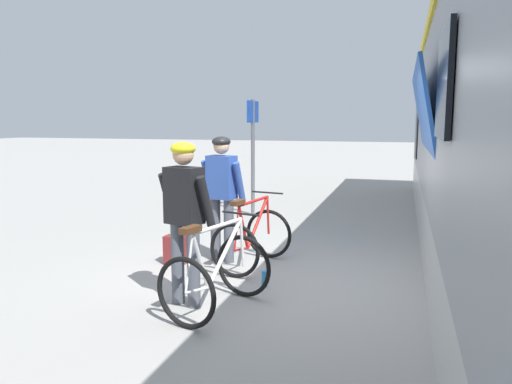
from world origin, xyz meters
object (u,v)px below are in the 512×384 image
(cyclist_far_in_blue, at_px, (222,188))
(platform_sign_post, at_px, (253,138))
(bicycle_near_white, at_px, (216,274))
(cyclist_near_in_dark, at_px, (185,209))
(bicycle_far_red, at_px, (252,238))
(backpack_on_platform, at_px, (175,250))
(water_bottle_near_the_bikes, at_px, (264,279))

(cyclist_far_in_blue, relative_size, platform_sign_post, 0.73)
(cyclist_far_in_blue, distance_m, bicycle_near_white, 1.96)
(cyclist_near_in_dark, distance_m, bicycle_far_red, 1.68)
(cyclist_near_in_dark, relative_size, cyclist_far_in_blue, 1.00)
(bicycle_far_red, bearing_deg, cyclist_far_in_blue, 163.20)
(bicycle_far_red, bearing_deg, bicycle_near_white, -86.41)
(cyclist_far_in_blue, relative_size, bicycle_far_red, 1.50)
(cyclist_far_in_blue, bearing_deg, cyclist_near_in_dark, -82.97)
(bicycle_far_red, relative_size, backpack_on_platform, 2.94)
(cyclist_near_in_dark, distance_m, platform_sign_post, 5.20)
(cyclist_near_in_dark, relative_size, platform_sign_post, 0.73)
(cyclist_far_in_blue, height_order, backpack_on_platform, cyclist_far_in_blue)
(bicycle_near_white, distance_m, water_bottle_near_the_bikes, 0.97)
(bicycle_near_white, relative_size, platform_sign_post, 0.51)
(water_bottle_near_the_bikes, bearing_deg, platform_sign_post, 108.76)
(cyclist_near_in_dark, xyz_separation_m, backpack_on_platform, (-0.79, 1.34, -0.85))
(cyclist_far_in_blue, relative_size, water_bottle_near_the_bikes, 8.95)
(bicycle_near_white, height_order, water_bottle_near_the_bikes, bicycle_near_white)
(bicycle_near_white, height_order, bicycle_far_red, same)
(backpack_on_platform, relative_size, platform_sign_post, 0.17)
(cyclist_far_in_blue, height_order, platform_sign_post, platform_sign_post)
(backpack_on_platform, distance_m, platform_sign_post, 4.02)
(bicycle_near_white, bearing_deg, water_bottle_near_the_bikes, 72.94)
(cyclist_near_in_dark, height_order, platform_sign_post, platform_sign_post)
(cyclist_far_in_blue, xyz_separation_m, water_bottle_near_the_bikes, (0.86, -0.87, -0.96))
(cyclist_far_in_blue, height_order, bicycle_near_white, cyclist_far_in_blue)
(cyclist_near_in_dark, xyz_separation_m, cyclist_far_in_blue, (-0.21, 1.67, 0.00))
(cyclist_near_in_dark, height_order, backpack_on_platform, cyclist_near_in_dark)
(backpack_on_platform, bearing_deg, bicycle_near_white, -48.56)
(cyclist_far_in_blue, distance_m, water_bottle_near_the_bikes, 1.55)
(water_bottle_near_the_bikes, bearing_deg, cyclist_near_in_dark, -129.41)
(bicycle_near_white, relative_size, backpack_on_platform, 3.03)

